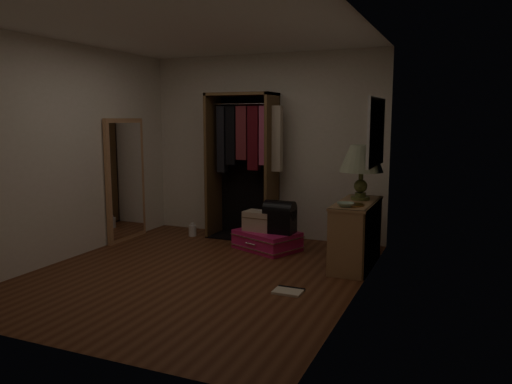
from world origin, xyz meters
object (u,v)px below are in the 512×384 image
open_wardrobe (246,152)px  pink_suitcase (267,240)px  black_bag (280,216)px  console_bookshelf (356,232)px  train_case (259,221)px  white_jug (193,230)px  floor_mirror (126,180)px  table_lamp (361,160)px

open_wardrobe → pink_suitcase: bearing=-43.9°
pink_suitcase → black_bag: size_ratio=2.31×
console_bookshelf → train_case: bearing=171.4°
white_jug → floor_mirror: bearing=-145.3°
table_lamp → open_wardrobe: bearing=161.5°
white_jug → train_case: bearing=-13.3°
floor_mirror → white_jug: bearing=34.7°
train_case → white_jug: bearing=172.5°
console_bookshelf → table_lamp: table_lamp is taller
train_case → white_jug: (-1.16, 0.27, -0.29)m
console_bookshelf → black_bag: 1.04m
train_case → black_bag: size_ratio=0.96×
open_wardrobe → pink_suitcase: size_ratio=2.12×
table_lamp → white_jug: size_ratio=3.26×
pink_suitcase → train_case: bearing=-152.7°
table_lamp → console_bookshelf: bearing=-92.0°
console_bookshelf → table_lamp: 0.84m
floor_mirror → black_bag: (2.21, 0.23, -0.39)m
console_bookshelf → table_lamp: (0.00, 0.14, 0.83)m
black_bag → table_lamp: table_lamp is taller
pink_suitcase → black_bag: bearing=15.7°
floor_mirror → open_wardrobe: bearing=27.2°
train_case → black_bag: bearing=2.3°
table_lamp → white_jug: 2.76m
black_bag → white_jug: size_ratio=2.13×
train_case → black_bag: 0.31m
console_bookshelf → floor_mirror: floor_mirror is taller
floor_mirror → table_lamp: size_ratio=2.64×
pink_suitcase → white_jug: 1.30m
open_wardrobe → train_case: bearing=-51.0°
black_bag → open_wardrobe: bearing=145.3°
floor_mirror → train_case: 1.99m
train_case → floor_mirror: bearing=-166.8°
console_bookshelf → train_case: size_ratio=2.77×
pink_suitcase → table_lamp: bearing=20.3°
open_wardrobe → pink_suitcase: 1.33m
console_bookshelf → pink_suitcase: bearing=170.2°
console_bookshelf → train_case: 1.34m
floor_mirror → pink_suitcase: 2.17m
train_case → black_bag: black_bag is taller
white_jug → pink_suitcase: bearing=-11.8°
black_bag → white_jug: (-1.46, 0.29, -0.38)m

